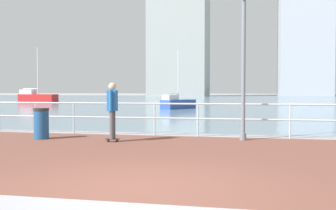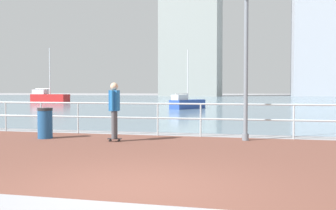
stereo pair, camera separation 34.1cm
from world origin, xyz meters
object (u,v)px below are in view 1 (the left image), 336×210
lamppost (241,38)px  sailboat_white (37,97)px  trash_bin (41,123)px  sailboat_teal (177,103)px  skateboarder (112,106)px

lamppost → sailboat_white: (-23.76, 30.09, -2.38)m
lamppost → trash_bin: 6.43m
trash_bin → sailboat_teal: 19.55m
trash_bin → sailboat_teal: sailboat_teal is taller
trash_bin → sailboat_teal: bearing=88.2°
trash_bin → sailboat_white: sailboat_white is taller
skateboarder → trash_bin: bearing=175.1°
sailboat_teal → skateboarder: bearing=-85.1°
skateboarder → sailboat_teal: sailboat_teal is taller
skateboarder → sailboat_white: bearing=123.0°
skateboarder → sailboat_teal: (-1.69, 19.74, -0.57)m
trash_bin → sailboat_teal: size_ratio=0.20×
sailboat_teal → sailboat_white: (-18.52, 11.33, 0.16)m
lamppost → sailboat_white: sailboat_white is taller
sailboat_teal → sailboat_white: 21.71m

